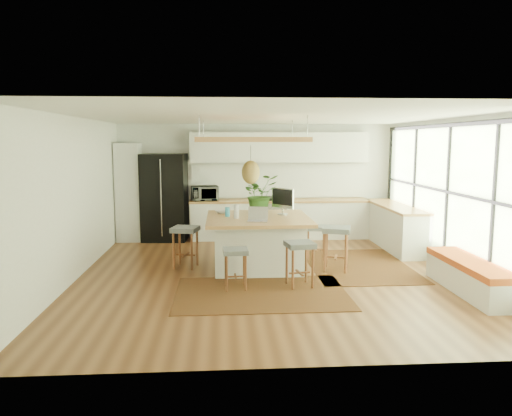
{
  "coord_description": "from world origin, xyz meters",
  "views": [
    {
      "loc": [
        -0.79,
        -8.15,
        2.29
      ],
      "look_at": [
        -0.2,
        0.5,
        1.1
      ],
      "focal_mm": 34.11,
      "sensor_mm": 36.0,
      "label": 1
    }
  ],
  "objects": [
    {
      "name": "window_wall",
      "position": [
        3.22,
        0.0,
        1.4
      ],
      "size": [
        0.1,
        6.2,
        2.6
      ],
      "primitive_type": null,
      "color": "black",
      "rests_on": "wall_right"
    },
    {
      "name": "ceiling",
      "position": [
        0.0,
        0.0,
        2.7
      ],
      "size": [
        7.0,
        7.0,
        0.0
      ],
      "primitive_type": "plane",
      "rotation": [
        3.14,
        0.0,
        0.0
      ],
      "color": "white",
      "rests_on": "ground"
    },
    {
      "name": "wall_right",
      "position": [
        3.25,
        0.0,
        1.35
      ],
      "size": [
        0.0,
        7.0,
        7.0
      ],
      "primitive_type": "plane",
      "rotation": [
        1.57,
        0.0,
        -1.57
      ],
      "color": "silver",
      "rests_on": "ground"
    },
    {
      "name": "laptop",
      "position": [
        -0.21,
        0.05,
        1.05
      ],
      "size": [
        0.4,
        0.42,
        0.26
      ],
      "primitive_type": null,
      "rotation": [
        0.0,
        0.0,
        -0.16
      ],
      "color": "#A5A5AA",
      "rests_on": "island"
    },
    {
      "name": "stool_left_side",
      "position": [
        -1.48,
        0.6,
        0.35
      ],
      "size": [
        0.54,
        0.54,
        0.75
      ],
      "primitive_type": null,
      "rotation": [
        0.0,
        0.0,
        -1.81
      ],
      "color": "#4E5256",
      "rests_on": "floor"
    },
    {
      "name": "upper_cabinets",
      "position": [
        0.55,
        3.32,
        2.15
      ],
      "size": [
        4.2,
        0.34,
        0.7
      ],
      "primitive_type": "cube",
      "color": "silver",
      "rests_on": "wall_back"
    },
    {
      "name": "back_counter_top",
      "position": [
        0.55,
        3.18,
        0.9
      ],
      "size": [
        4.24,
        0.64,
        0.05
      ],
      "primitive_type": "cube",
      "color": "#956234",
      "rests_on": "back_counter_base"
    },
    {
      "name": "back_counter_base",
      "position": [
        0.55,
        3.18,
        0.44
      ],
      "size": [
        4.2,
        0.6,
        0.88
      ],
      "primitive_type": "cube",
      "color": "silver",
      "rests_on": "floor"
    },
    {
      "name": "island_bottle_1",
      "position": [
        -0.56,
        0.39,
        1.03
      ],
      "size": [
        0.07,
        0.07,
        0.19
      ],
      "primitive_type": "cylinder",
      "color": "silver",
      "rests_on": "island"
    },
    {
      "name": "wall_left",
      "position": [
        -3.25,
        0.0,
        1.35
      ],
      "size": [
        0.0,
        7.0,
        7.0
      ],
      "primitive_type": "plane",
      "rotation": [
        1.57,
        0.0,
        1.57
      ],
      "color": "silver",
      "rests_on": "ground"
    },
    {
      "name": "fridge",
      "position": [
        -2.14,
        3.16,
        0.93
      ],
      "size": [
        1.05,
        0.85,
        2.01
      ],
      "primitive_type": null,
      "rotation": [
        0.0,
        0.0,
        -0.07
      ],
      "color": "black",
      "rests_on": "floor"
    },
    {
      "name": "wall_front",
      "position": [
        0.0,
        -3.5,
        1.35
      ],
      "size": [
        6.5,
        0.0,
        6.5
      ],
      "primitive_type": "plane",
      "rotation": [
        -1.57,
        0.0,
        0.0
      ],
      "color": "silver",
      "rests_on": "ground"
    },
    {
      "name": "island_bowl",
      "position": [
        -0.82,
        1.03,
        0.96
      ],
      "size": [
        0.31,
        0.31,
        0.06
      ],
      "primitive_type": "imported",
      "rotation": [
        0.0,
        0.0,
        0.35
      ],
      "color": "silver",
      "rests_on": "island"
    },
    {
      "name": "stool_near_left",
      "position": [
        -0.61,
        -0.78,
        0.35
      ],
      "size": [
        0.4,
        0.4,
        0.64
      ],
      "primitive_type": null,
      "rotation": [
        0.0,
        0.0,
        0.04
      ],
      "color": "#4E5256",
      "rests_on": "floor"
    },
    {
      "name": "monitor",
      "position": [
        0.32,
        0.79,
        1.19
      ],
      "size": [
        0.5,
        0.54,
        0.51
      ],
      "primitive_type": null,
      "rotation": [
        0.0,
        0.0,
        -0.88
      ],
      "color": "#A5A5AA",
      "rests_on": "island"
    },
    {
      "name": "pantry",
      "position": [
        -2.95,
        3.18,
        1.12
      ],
      "size": [
        0.55,
        0.6,
        2.25
      ],
      "primitive_type": "cube",
      "color": "silver",
      "rests_on": "floor"
    },
    {
      "name": "island_plant",
      "position": [
        -0.09,
        1.02,
        1.22
      ],
      "size": [
        0.93,
        0.96,
        0.58
      ],
      "primitive_type": "imported",
      "rotation": [
        0.0,
        0.0,
        0.47
      ],
      "color": "#1E4C19",
      "rests_on": "island"
    },
    {
      "name": "wall_back",
      "position": [
        0.0,
        3.5,
        1.35
      ],
      "size": [
        6.5,
        0.0,
        6.5
      ],
      "primitive_type": "plane",
      "rotation": [
        1.57,
        0.0,
        0.0
      ],
      "color": "silver",
      "rests_on": "ground"
    },
    {
      "name": "right_counter_top",
      "position": [
        2.93,
        2.0,
        0.9
      ],
      "size": [
        0.64,
        2.54,
        0.05
      ],
      "primitive_type": "cube",
      "color": "#956234",
      "rests_on": "right_counter_base"
    },
    {
      "name": "range",
      "position": [
        0.3,
        3.18,
        0.5
      ],
      "size": [
        0.76,
        0.62,
        1.0
      ],
      "primitive_type": null,
      "color": "#A5A5AA",
      "rests_on": "floor"
    },
    {
      "name": "rug_right",
      "position": [
        1.7,
        0.49,
        0.01
      ],
      "size": [
        1.8,
        2.6,
        0.01
      ],
      "primitive_type": "cube",
      "color": "black",
      "rests_on": "floor"
    },
    {
      "name": "island",
      "position": [
        -0.16,
        0.54,
        0.47
      ],
      "size": [
        1.85,
        1.85,
        0.93
      ],
      "primitive_type": null,
      "color": "#956234",
      "rests_on": "floor"
    },
    {
      "name": "window_bench",
      "position": [
        2.95,
        -1.2,
        0.25
      ],
      "size": [
        0.52,
        2.0,
        0.5
      ],
      "primitive_type": null,
      "color": "silver",
      "rests_on": "floor"
    },
    {
      "name": "floor",
      "position": [
        0.0,
        0.0,
        0.0
      ],
      "size": [
        7.0,
        7.0,
        0.0
      ],
      "primitive_type": "plane",
      "color": "#542E18",
      "rests_on": "ground"
    },
    {
      "name": "ceiling_panel",
      "position": [
        -0.3,
        0.4,
        2.05
      ],
      "size": [
        1.86,
        1.86,
        0.8
      ],
      "primitive_type": null,
      "color": "#956234",
      "rests_on": "ceiling"
    },
    {
      "name": "right_counter_base",
      "position": [
        2.93,
        2.0,
        0.44
      ],
      "size": [
        0.6,
        2.5,
        0.88
      ],
      "primitive_type": "cube",
      "color": "silver",
      "rests_on": "floor"
    },
    {
      "name": "stool_right_back",
      "position": [
        1.0,
        1.01,
        0.35
      ],
      "size": [
        0.46,
        0.46,
        0.67
      ],
      "primitive_type": null,
      "rotation": [
        0.0,
        0.0,
        1.39
      ],
      "color": "#4E5256",
      "rests_on": "floor"
    },
    {
      "name": "backsplash",
      "position": [
        0.55,
        3.48,
        1.35
      ],
      "size": [
        4.2,
        0.02,
        0.8
      ],
      "primitive_type": "cube",
      "color": "white",
      "rests_on": "wall_back"
    },
    {
      "name": "microwave",
      "position": [
        -1.21,
        3.15,
        1.13
      ],
      "size": [
        0.65,
        0.44,
        0.41
      ],
      "primitive_type": "imported",
      "rotation": [
        0.0,
        0.0,
        0.18
      ],
      "color": "#A5A5AA",
      "rests_on": "back_counter_top"
    },
    {
      "name": "island_bottle_0",
      "position": [
        -0.71,
        0.64,
        1.03
      ],
      "size": [
        0.07,
        0.07,
        0.19
      ],
      "primitive_type": "cylinder",
      "color": "#36AAD9",
      "rests_on": "island"
    },
    {
      "name": "stool_right_front",
      "position": [
        1.2,
        0.18,
        0.35
      ],
      "size": [
        0.58,
        0.58,
        0.79
      ],
      "primitive_type": null,
      "rotation": [
        0.0,
        0.0,
        1.28
      ],
      "color": "#4E5256",
      "rests_on": "floor"
    },
    {
      "name": "rug_near",
      "position": [
        -0.22,
        -1.04,
        0.01
      ],
      "size": [
        2.6,
        1.8,
        0.01
      ],
      "primitive_type": "cube",
      "color": "black",
      "rests_on": "floor"
    },
    {
      "name": "stool_near_right",
      "position": [
        0.41,
        -0.72,
        0.35
      ],
      "size": [
        0.49,
        0.49,
        0.72
      ],
      "primitive_type": null,
      "rotation": [
        0.0,
        0.0,
        0.16
      ],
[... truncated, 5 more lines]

